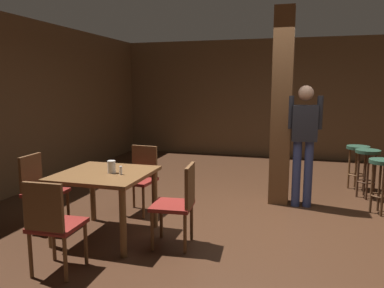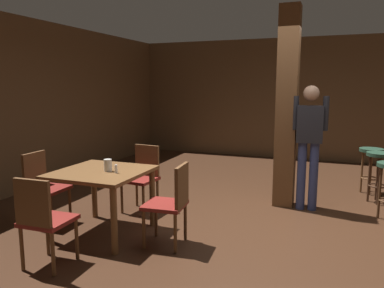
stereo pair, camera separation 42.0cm
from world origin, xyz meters
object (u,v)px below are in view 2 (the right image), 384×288
(dining_table, at_px, (102,181))
(napkin_cup, at_px, (108,165))
(chair_south, at_px, (43,218))
(chair_east, at_px, (172,200))
(chair_west, at_px, (43,184))
(standing_person, at_px, (309,139))
(salt_shaker, at_px, (116,169))
(bar_stool_mid, at_px, (379,165))
(chair_north, at_px, (143,174))
(bar_stool_far, at_px, (371,159))

(dining_table, relative_size, napkin_cup, 7.13)
(chair_south, xyz_separation_m, napkin_cup, (0.11, 0.93, 0.32))
(napkin_cup, bearing_deg, chair_south, -96.46)
(chair_south, relative_size, chair_east, 1.00)
(chair_west, relative_size, standing_person, 0.52)
(chair_east, height_order, salt_shaker, chair_east)
(chair_west, relative_size, napkin_cup, 6.41)
(chair_south, relative_size, bar_stool_mid, 1.18)
(napkin_cup, relative_size, salt_shaker, 1.49)
(chair_north, height_order, chair_south, same)
(chair_east, relative_size, bar_stool_mid, 1.18)
(dining_table, bearing_deg, standing_person, 39.22)
(chair_east, distance_m, standing_person, 2.23)
(salt_shaker, bearing_deg, chair_west, 177.07)
(chair_north, bearing_deg, chair_east, -47.42)
(napkin_cup, bearing_deg, bar_stool_far, 45.17)
(napkin_cup, bearing_deg, bar_stool_mid, 39.27)
(chair_west, bearing_deg, chair_east, -1.03)
(standing_person, height_order, bar_stool_far, standing_person)
(dining_table, bearing_deg, chair_south, -90.97)
(dining_table, bearing_deg, chair_east, -1.35)
(bar_stool_far, bearing_deg, napkin_cup, -134.83)
(bar_stool_mid, bearing_deg, bar_stool_far, 98.00)
(salt_shaker, bearing_deg, dining_table, 168.42)
(chair_south, height_order, standing_person, standing_person)
(napkin_cup, bearing_deg, chair_north, 93.75)
(chair_north, xyz_separation_m, bar_stool_far, (3.00, 2.04, 0.05))
(dining_table, bearing_deg, napkin_cup, -1.90)
(bar_stool_far, bearing_deg, bar_stool_mid, -82.00)
(chair_south, height_order, bar_stool_mid, chair_south)
(chair_east, bearing_deg, salt_shaker, -177.86)
(dining_table, xyz_separation_m, chair_west, (-0.88, 0.01, -0.13))
(chair_south, relative_size, chair_west, 1.00)
(bar_stool_mid, bearing_deg, dining_table, -141.58)
(napkin_cup, height_order, standing_person, standing_person)
(chair_north, distance_m, bar_stool_far, 3.63)
(chair_south, height_order, chair_east, same)
(chair_east, distance_m, bar_stool_mid, 3.33)
(bar_stool_mid, relative_size, bar_stool_far, 1.03)
(chair_south, height_order, chair_west, same)
(standing_person, xyz_separation_m, bar_stool_mid, (0.95, 0.71, -0.43))
(dining_table, distance_m, chair_north, 0.92)
(dining_table, xyz_separation_m, bar_stool_mid, (3.10, 2.46, -0.07))
(chair_south, bearing_deg, chair_west, 132.59)
(chair_west, xyz_separation_m, bar_stool_far, (3.91, 2.95, 0.05))
(salt_shaker, distance_m, bar_stool_mid, 3.82)
(bar_stool_far, bearing_deg, chair_west, -143.03)
(chair_west, relative_size, bar_stool_far, 1.22)
(chair_north, height_order, salt_shaker, chair_north)
(chair_east, bearing_deg, standing_person, 54.58)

